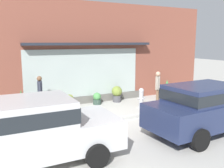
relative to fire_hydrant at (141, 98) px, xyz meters
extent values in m
plane|color=#B2AFA8|center=(-1.76, -1.03, -0.46)|extent=(60.00, 60.00, 0.00)
cube|color=#B2B2AD|center=(-1.76, -1.23, -0.40)|extent=(14.00, 0.24, 0.12)
cube|color=brown|center=(-1.76, 2.17, 2.03)|extent=(14.00, 0.36, 5.00)
cube|color=#ADBCB7|center=(-2.06, 1.97, 1.07)|extent=(5.88, 0.03, 2.34)
cube|color=#232833|center=(-1.76, 1.82, 2.49)|extent=(6.48, 0.56, 0.12)
cube|color=#605E59|center=(-1.76, 1.95, -0.28)|extent=(6.28, 0.20, 0.36)
cylinder|color=#B2B2B7|center=(0.00, 0.00, -0.43)|extent=(0.31, 0.31, 0.06)
cylinder|color=#B2B2B7|center=(0.00, 0.00, -0.07)|extent=(0.21, 0.21, 0.68)
sphere|color=#B2B2B7|center=(0.00, 0.00, 0.34)|extent=(0.24, 0.24, 0.24)
cylinder|color=#B2B2B7|center=(-0.14, 0.00, -0.03)|extent=(0.10, 0.09, 0.09)
cylinder|color=#B2B2B7|center=(0.14, 0.00, -0.03)|extent=(0.10, 0.09, 0.09)
cylinder|color=#B2B2B7|center=(0.00, -0.14, -0.03)|extent=(0.09, 0.10, 0.09)
cylinder|color=brown|center=(0.84, -0.13, -0.05)|extent=(0.12, 0.12, 0.83)
cylinder|color=brown|center=(0.75, -0.24, -0.05)|extent=(0.12, 0.12, 0.83)
cube|color=#9E9384|center=(0.79, -0.18, 0.68)|extent=(0.33, 0.34, 0.62)
sphere|color=tan|center=(0.79, -0.18, 1.10)|extent=(0.22, 0.22, 0.22)
cylinder|color=#9E9384|center=(0.91, -0.04, 0.69)|extent=(0.08, 0.08, 0.59)
cylinder|color=#9E9384|center=(0.67, -0.32, 0.69)|extent=(0.08, 0.08, 0.59)
cube|color=#846647|center=(0.99, 0.02, 0.41)|extent=(0.23, 0.25, 0.28)
cylinder|color=#333847|center=(-4.42, 1.14, -0.07)|extent=(0.12, 0.12, 0.80)
cylinder|color=#333847|center=(-4.39, 1.29, -0.07)|extent=(0.12, 0.12, 0.80)
cube|color=#333847|center=(-4.40, 1.22, 0.63)|extent=(0.24, 0.31, 0.60)
sphere|color=brown|center=(-4.40, 1.22, 1.04)|extent=(0.22, 0.22, 0.22)
cylinder|color=#333847|center=(-4.43, 1.03, 0.65)|extent=(0.08, 0.08, 0.57)
cylinder|color=#333847|center=(-4.37, 1.41, 0.65)|extent=(0.08, 0.08, 0.57)
cube|color=navy|center=(0.18, -3.74, 0.26)|extent=(4.46, 2.02, 0.79)
cube|color=navy|center=(-0.04, -3.75, 0.91)|extent=(2.49, 1.76, 0.59)
cube|color=#1E2328|center=(-0.04, -3.75, 0.91)|extent=(2.54, 1.78, 0.32)
cylinder|color=black|center=(1.48, -2.76, -0.14)|extent=(0.66, 0.22, 0.65)
cylinder|color=black|center=(-1.22, -2.92, -0.14)|extent=(0.66, 0.22, 0.65)
cylinder|color=black|center=(-1.12, -4.72, -0.14)|extent=(0.66, 0.22, 0.65)
cube|color=silver|center=(-5.52, -3.35, 0.22)|extent=(4.55, 1.86, 0.75)
cube|color=silver|center=(-5.74, -3.35, 0.88)|extent=(2.50, 1.71, 0.66)
cube|color=#1E2328|center=(-5.74, -3.35, 0.88)|extent=(2.55, 1.73, 0.36)
cylinder|color=black|center=(-4.10, -2.40, -0.16)|extent=(0.62, 0.18, 0.61)
cylinder|color=black|center=(-4.11, -4.30, -0.16)|extent=(0.62, 0.18, 0.61)
cylinder|color=#33473D|center=(2.73, 1.50, -0.28)|extent=(0.42, 0.42, 0.37)
cone|color=#3D8442|center=(2.73, 1.50, 0.18)|extent=(0.38, 0.38, 0.55)
cylinder|color=#B7B2A3|center=(-5.19, 1.16, -0.34)|extent=(0.37, 0.37, 0.25)
cone|color=#3D8442|center=(-5.19, 1.16, 0.21)|extent=(0.33, 0.33, 0.85)
cylinder|color=#33473D|center=(-1.63, 1.47, -0.34)|extent=(0.40, 0.40, 0.26)
sphere|color=#4C934C|center=(-1.63, 1.47, -0.07)|extent=(0.39, 0.39, 0.39)
sphere|color=#B266B7|center=(-1.69, 1.54, 0.01)|extent=(0.09, 0.09, 0.09)
sphere|color=orange|center=(-1.70, 1.45, -0.02)|extent=(0.10, 0.10, 0.10)
cylinder|color=#4C4C51|center=(-0.52, 1.48, -0.30)|extent=(0.42, 0.42, 0.33)
sphere|color=olive|center=(-0.52, 1.48, 0.09)|extent=(0.53, 0.53, 0.53)
cylinder|color=#33473D|center=(-3.14, 1.13, -0.29)|extent=(0.43, 0.43, 0.36)
sphere|color=olive|center=(-3.14, 1.13, 0.04)|extent=(0.41, 0.41, 0.41)
sphere|color=orange|center=(-3.05, 1.10, 0.16)|extent=(0.12, 0.12, 0.12)
sphere|color=orange|center=(-3.03, 1.16, 0.13)|extent=(0.11, 0.11, 0.11)
camera|label=1|loc=(-6.34, -9.51, 2.60)|focal=39.73mm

